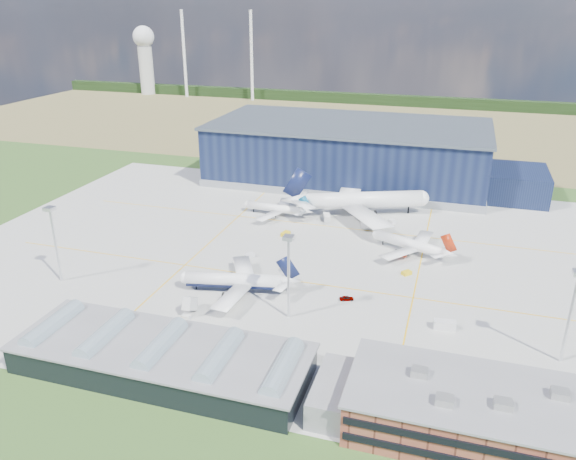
{
  "coord_description": "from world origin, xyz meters",
  "views": [
    {
      "loc": [
        47.29,
        -150.85,
        76.3
      ],
      "look_at": [
        -2.81,
        10.93,
        7.0
      ],
      "focal_mm": 35.0,
      "sensor_mm": 36.0,
      "label": 1
    }
  ],
  "objects_px": {
    "hangar": "(355,155)",
    "gse_cart_a": "(250,256)",
    "light_mast_center": "(289,264)",
    "light_mast_east": "(573,302)",
    "gse_tug_a": "(175,324)",
    "car_b": "(276,356)",
    "ops_building": "(470,412)",
    "airstair": "(190,307)",
    "light_mast_west": "(53,232)",
    "airliner_navy": "(233,273)",
    "gse_tug_b": "(407,273)",
    "car_a": "(347,298)",
    "airliner_red": "(409,238)",
    "airliner_regional": "(275,204)",
    "gse_van_a": "(445,325)",
    "gse_tug_c": "(286,234)",
    "gse_cart_b": "(392,221)",
    "airliner_widebody": "(363,192)",
    "gse_van_b": "(327,217)"
  },
  "relations": [
    {
      "from": "hangar",
      "to": "gse_van_a",
      "type": "height_order",
      "value": "hangar"
    },
    {
      "from": "airstair",
      "to": "car_a",
      "type": "height_order",
      "value": "airstair"
    },
    {
      "from": "ops_building",
      "to": "airstair",
      "type": "distance_m",
      "value": 74.43
    },
    {
      "from": "gse_tug_a",
      "to": "gse_tug_c",
      "type": "distance_m",
      "value": 65.22
    },
    {
      "from": "airliner_regional",
      "to": "gse_cart_b",
      "type": "relative_size",
      "value": 9.85
    },
    {
      "from": "gse_van_b",
      "to": "gse_tug_c",
      "type": "height_order",
      "value": "gse_van_b"
    },
    {
      "from": "light_mast_center",
      "to": "light_mast_east",
      "type": "bearing_deg",
      "value": 0.0
    },
    {
      "from": "hangar",
      "to": "gse_cart_a",
      "type": "bearing_deg",
      "value": -99.42
    },
    {
      "from": "airliner_regional",
      "to": "hangar",
      "type": "bearing_deg",
      "value": -105.29
    },
    {
      "from": "car_b",
      "to": "gse_tug_a",
      "type": "bearing_deg",
      "value": 87.43
    },
    {
      "from": "gse_tug_b",
      "to": "gse_cart_a",
      "type": "relative_size",
      "value": 0.91
    },
    {
      "from": "light_mast_east",
      "to": "light_mast_west",
      "type": "bearing_deg",
      "value": 180.0
    },
    {
      "from": "airliner_regional",
      "to": "light_mast_east",
      "type": "bearing_deg",
      "value": 147.54
    },
    {
      "from": "hangar",
      "to": "car_b",
      "type": "relative_size",
      "value": 41.48
    },
    {
      "from": "car_a",
      "to": "gse_tug_b",
      "type": "bearing_deg",
      "value": -56.47
    },
    {
      "from": "ops_building",
      "to": "light_mast_center",
      "type": "relative_size",
      "value": 2.0
    },
    {
      "from": "hangar",
      "to": "airstair",
      "type": "distance_m",
      "value": 132.04
    },
    {
      "from": "airliner_regional",
      "to": "gse_cart_a",
      "type": "height_order",
      "value": "airliner_regional"
    },
    {
      "from": "ops_building",
      "to": "airstair",
      "type": "xyz_separation_m",
      "value": [
        -70.26,
        24.39,
        -3.02
      ]
    },
    {
      "from": "hangar",
      "to": "car_a",
      "type": "distance_m",
      "value": 113.86
    },
    {
      "from": "airliner_red",
      "to": "airliner_widebody",
      "type": "distance_m",
      "value": 36.6
    },
    {
      "from": "gse_tug_c",
      "to": "light_mast_center",
      "type": "bearing_deg",
      "value": -57.28
    },
    {
      "from": "airliner_widebody",
      "to": "airliner_navy",
      "type": "bearing_deg",
      "value": -130.38
    },
    {
      "from": "gse_tug_a",
      "to": "gse_van_b",
      "type": "distance_m",
      "value": 85.79
    },
    {
      "from": "airliner_red",
      "to": "airliner_regional",
      "type": "distance_m",
      "value": 56.15
    },
    {
      "from": "gse_tug_a",
      "to": "car_b",
      "type": "bearing_deg",
      "value": 1.18
    },
    {
      "from": "light_mast_west",
      "to": "gse_tug_c",
      "type": "distance_m",
      "value": 75.49
    },
    {
      "from": "airliner_regional",
      "to": "gse_van_b",
      "type": "relative_size",
      "value": 5.5
    },
    {
      "from": "airliner_navy",
      "to": "airstair",
      "type": "bearing_deg",
      "value": 54.61
    },
    {
      "from": "airstair",
      "to": "gse_tug_a",
      "type": "bearing_deg",
      "value": -99.56
    },
    {
      "from": "light_mast_west",
      "to": "airliner_navy",
      "type": "height_order",
      "value": "light_mast_west"
    },
    {
      "from": "ops_building",
      "to": "light_mast_east",
      "type": "distance_m",
      "value": 37.59
    },
    {
      "from": "airliner_widebody",
      "to": "airliner_regional",
      "type": "relative_size",
      "value": 2.03
    },
    {
      "from": "gse_van_a",
      "to": "car_a",
      "type": "height_order",
      "value": "gse_van_a"
    },
    {
      "from": "light_mast_center",
      "to": "gse_tug_a",
      "type": "bearing_deg",
      "value": -153.71
    },
    {
      "from": "ops_building",
      "to": "light_mast_center",
      "type": "distance_m",
      "value": 55.13
    },
    {
      "from": "light_mast_east",
      "to": "gse_cart_b",
      "type": "xyz_separation_m",
      "value": [
        -47.96,
        75.28,
        -14.81
      ]
    },
    {
      "from": "airliner_navy",
      "to": "car_b",
      "type": "bearing_deg",
      "value": 116.97
    },
    {
      "from": "gse_van_b",
      "to": "car_b",
      "type": "bearing_deg",
      "value": -102.44
    },
    {
      "from": "airliner_widebody",
      "to": "gse_tug_b",
      "type": "bearing_deg",
      "value": -86.9
    },
    {
      "from": "airstair",
      "to": "gse_van_a",
      "type": "bearing_deg",
      "value": 6.35
    },
    {
      "from": "gse_tug_a",
      "to": "airstair",
      "type": "distance_m",
      "value": 7.31
    },
    {
      "from": "airliner_red",
      "to": "airstair",
      "type": "bearing_deg",
      "value": 70.68
    },
    {
      "from": "gse_cart_a",
      "to": "light_mast_west",
      "type": "bearing_deg",
      "value": -122.21
    },
    {
      "from": "airliner_regional",
      "to": "gse_tug_a",
      "type": "height_order",
      "value": "airliner_regional"
    },
    {
      "from": "ops_building",
      "to": "light_mast_east",
      "type": "xyz_separation_m",
      "value": [
        19.99,
        30.0,
        10.64
      ]
    },
    {
      "from": "airliner_red",
      "to": "car_a",
      "type": "relative_size",
      "value": 7.86
    },
    {
      "from": "hangar",
      "to": "airliner_navy",
      "type": "bearing_deg",
      "value": -95.75
    },
    {
      "from": "gse_tug_b",
      "to": "gse_cart_a",
      "type": "height_order",
      "value": "gse_cart_a"
    },
    {
      "from": "gse_tug_c",
      "to": "gse_tug_b",
      "type": "bearing_deg",
      "value": -7.86
    }
  ]
}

